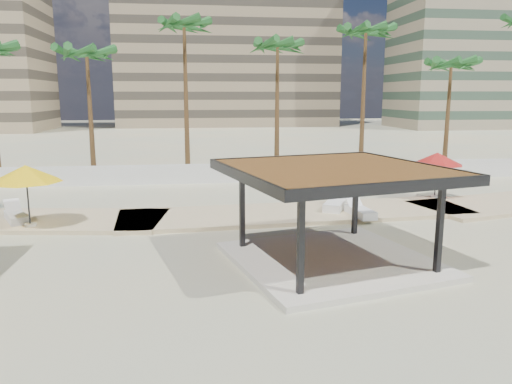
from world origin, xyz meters
TOP-DOWN VIEW (x-y plane):
  - ground at (0.00, 0.00)m, footprint 200.00×200.00m
  - promenade at (2.00, 7.67)m, footprint 44.45×7.97m
  - boundary_wall at (0.00, 16.00)m, footprint 56.00×0.30m
  - building_mid at (4.00, 78.00)m, footprint 38.00×16.00m
  - building_east at (48.00, 66.00)m, footprint 32.00×15.00m
  - pavilion_central at (1.71, 0.31)m, footprint 7.63×7.63m
  - umbrella_b at (-9.29, 5.80)m, footprint 2.97×2.97m
  - umbrella_c at (9.75, 9.20)m, footprint 2.91×2.91m
  - lounger_a at (-10.16, 6.81)m, footprint 1.51×2.13m
  - lounger_b at (3.92, 7.37)m, footprint 1.76×2.44m
  - lounger_c at (4.56, 5.85)m, footprint 0.91×2.17m
  - palm_c at (-9.00, 18.10)m, footprint 3.00×3.00m
  - palm_d at (-3.00, 18.90)m, footprint 3.00×3.00m
  - palm_e at (3.00, 18.40)m, footprint 3.00×3.00m
  - palm_f at (9.00, 18.60)m, footprint 3.00×3.00m
  - palm_g at (15.00, 18.20)m, footprint 3.00×3.00m

SIDE VIEW (x-z plane):
  - ground at x=0.00m, z-range 0.00..0.00m
  - promenade at x=2.00m, z-range -0.06..0.18m
  - lounger_a at x=-10.16m, z-range -0.02..0.76m
  - lounger_c at x=4.56m, z-range -0.03..0.77m
  - lounger_b at x=3.92m, z-range -0.05..0.84m
  - boundary_wall at x=0.00m, z-range 0.00..1.20m
  - pavilion_central at x=1.71m, z-range 0.31..3.51m
  - umbrella_c at x=9.75m, z-range 1.02..3.35m
  - umbrella_b at x=-9.29m, z-range 1.08..3.57m
  - palm_g at x=15.00m, z-range 3.03..11.31m
  - palm_c at x=-9.00m, z-range 3.25..12.02m
  - palm_e at x=3.00m, z-range 3.52..12.91m
  - palm_f at x=9.00m, z-range 3.97..14.39m
  - palm_d at x=-3.00m, z-range 4.07..14.72m
  - building_mid at x=4.00m, z-range -0.93..29.47m
  - building_east at x=48.00m, z-range -0.93..35.47m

